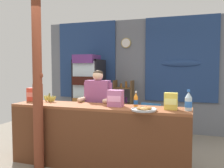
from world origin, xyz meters
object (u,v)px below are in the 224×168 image
at_px(stall_counter, 95,131).
at_px(timber_post, 38,88).
at_px(snack_box_instant_noodle, 171,101).
at_px(pastry_tray, 144,109).
at_px(drink_fridge, 89,90).
at_px(snack_box_crackers, 33,94).
at_px(soda_bottle_orange_soda, 136,100).
at_px(plastic_lawn_chair, 153,120).
at_px(soda_bottle_water, 188,102).
at_px(shopkeeper, 98,102).
at_px(snack_box_wafer, 116,98).
at_px(banana_bunch, 50,98).
at_px(bottle_shelf_rack, 124,105).

distance_m(stall_counter, timber_post, 1.11).
relative_size(snack_box_instant_noodle, pastry_tray, 0.67).
height_order(drink_fridge, snack_box_crackers, drink_fridge).
distance_m(soda_bottle_orange_soda, pastry_tray, 0.34).
bearing_deg(stall_counter, snack_box_instant_noodle, 5.63).
bearing_deg(plastic_lawn_chair, soda_bottle_water, -64.42).
bearing_deg(snack_box_instant_noodle, shopkeeper, 159.12).
bearing_deg(snack_box_wafer, timber_post, -160.44).
relative_size(snack_box_wafer, pastry_tray, 0.71).
bearing_deg(plastic_lawn_chair, snack_box_crackers, -144.98).
bearing_deg(soda_bottle_orange_soda, timber_post, -162.72).
height_order(soda_bottle_water, soda_bottle_orange_soda, soda_bottle_water).
xyz_separation_m(drink_fridge, snack_box_instant_noodle, (2.14, -1.91, 0.07)).
distance_m(shopkeeper, banana_bunch, 0.85).
distance_m(timber_post, banana_bunch, 0.59).
distance_m(drink_fridge, snack_box_wafer, 2.30).
relative_size(soda_bottle_orange_soda, pastry_tray, 0.67).
height_order(shopkeeper, snack_box_wafer, shopkeeper).
bearing_deg(pastry_tray, soda_bottle_orange_soda, 122.74).
xyz_separation_m(shopkeeper, snack_box_instant_noodle, (1.33, -0.51, 0.13)).
relative_size(soda_bottle_orange_soda, banana_bunch, 0.90).
xyz_separation_m(drink_fridge, snack_box_wafer, (1.31, -1.89, 0.08)).
bearing_deg(shopkeeper, snack_box_wafer, -44.61).
relative_size(soda_bottle_orange_soda, snack_box_wafer, 0.95).
xyz_separation_m(timber_post, pastry_tray, (1.62, 0.17, -0.28)).
relative_size(plastic_lawn_chair, shopkeeper, 0.56).
bearing_deg(snack_box_wafer, snack_box_crackers, 175.99).
bearing_deg(snack_box_crackers, plastic_lawn_chair, 35.02).
distance_m(drink_fridge, pastry_tray, 2.78).
xyz_separation_m(stall_counter, snack_box_instant_noodle, (1.13, 0.11, 0.50)).
bearing_deg(soda_bottle_water, pastry_tray, -161.74).
relative_size(drink_fridge, soda_bottle_water, 6.39).
relative_size(drink_fridge, soda_bottle_orange_soda, 7.78).
bearing_deg(bottle_shelf_rack, snack_box_wafer, -77.27).
distance_m(bottle_shelf_rack, soda_bottle_orange_soda, 2.33).
height_order(snack_box_crackers, snack_box_instant_noodle, snack_box_instant_noodle).
relative_size(stall_counter, plastic_lawn_chair, 3.33).
relative_size(stall_counter, timber_post, 1.07).
height_order(drink_fridge, snack_box_wafer, drink_fridge).
bearing_deg(snack_box_instant_noodle, plastic_lawn_chair, 107.92).
height_order(soda_bottle_water, snack_box_instant_noodle, soda_bottle_water).
bearing_deg(drink_fridge, timber_post, -85.58).
bearing_deg(pastry_tray, stall_counter, 172.87).
bearing_deg(soda_bottle_water, timber_post, -170.57).
xyz_separation_m(snack_box_instant_noodle, snack_box_wafer, (-0.84, 0.02, 0.01)).
bearing_deg(drink_fridge, snack_box_crackers, -99.37).
bearing_deg(shopkeeper, snack_box_crackers, -161.28).
bearing_deg(snack_box_crackers, snack_box_instant_noodle, -3.12).
bearing_deg(drink_fridge, plastic_lawn_chair, -13.86).
bearing_deg(snack_box_wafer, soda_bottle_orange_soda, 8.56).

